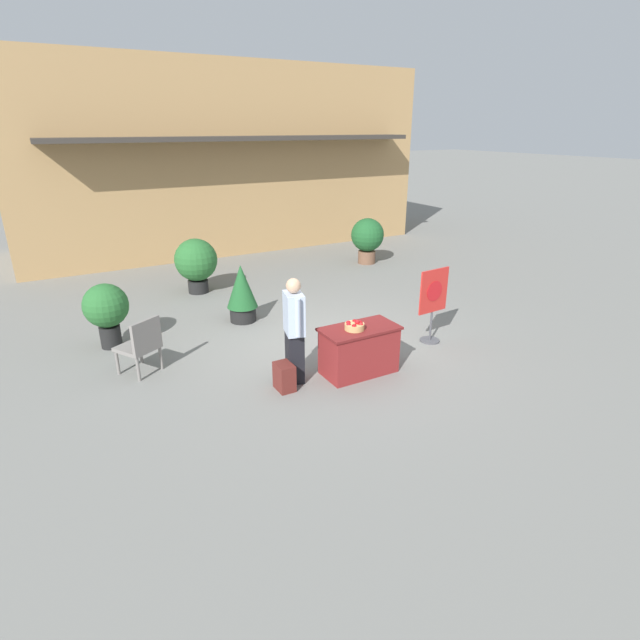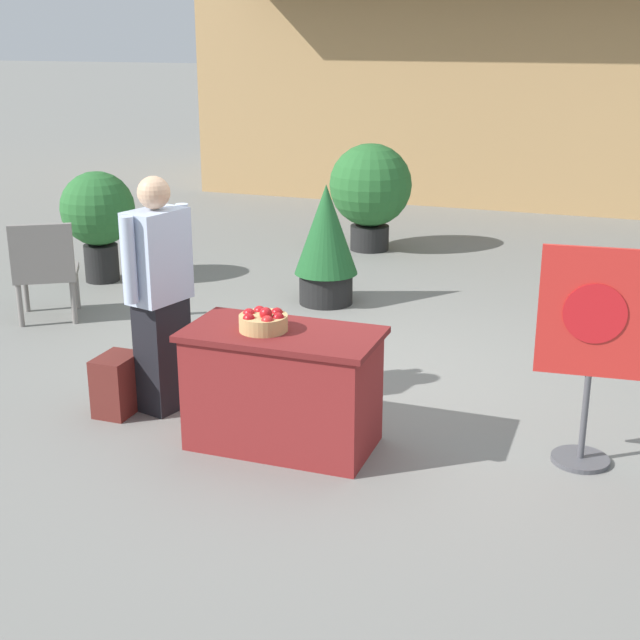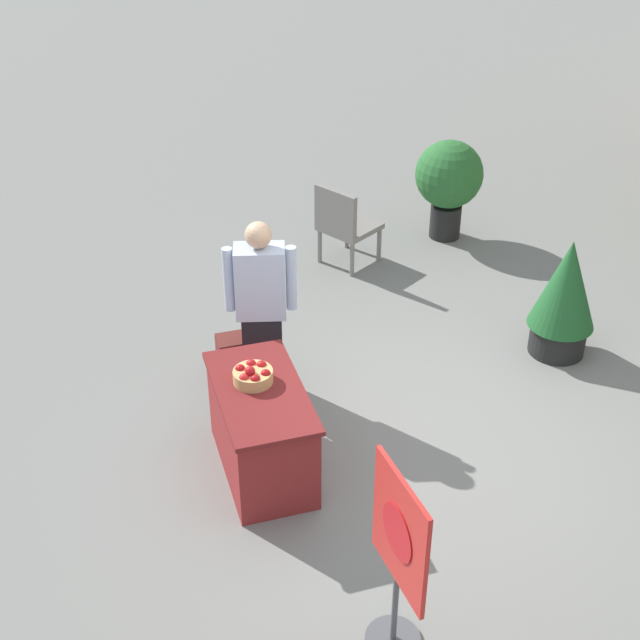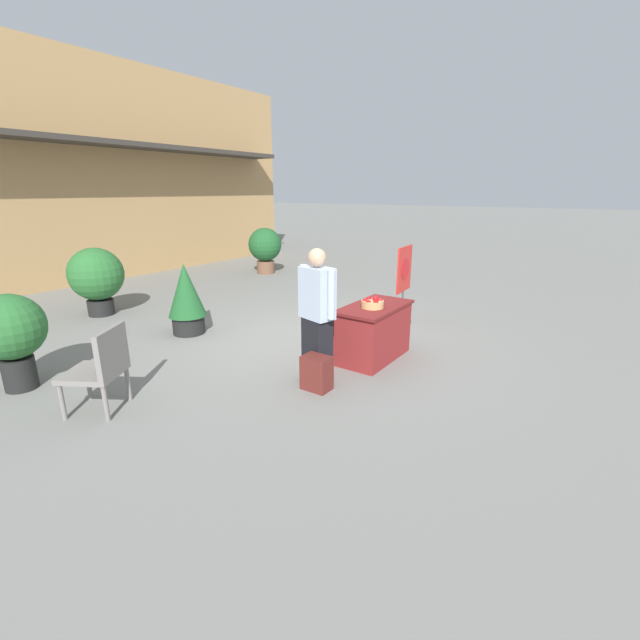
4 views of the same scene
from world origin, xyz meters
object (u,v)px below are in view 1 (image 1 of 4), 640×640
Objects in this scene: apple_basket at (355,326)px; potted_plant_far_right at (106,309)px; potted_plant_far_left at (367,237)px; patio_chair at (141,343)px; person_visitor at (294,330)px; potted_plant_near_left at (242,292)px; display_table at (359,350)px; potted_plant_near_right at (196,262)px; poster_board at (433,302)px; backpack at (284,377)px.

potted_plant_far_right reaches higher than apple_basket.
patio_chair is at bearing -150.41° from potted_plant_far_left.
patio_chair is at bearing 159.40° from person_visitor.
patio_chair is at bearing -147.80° from potted_plant_near_left.
apple_basket is at bearing -43.53° from potted_plant_far_right.
display_table is 1.05× the size of potted_plant_far_right.
potted_plant_near_right is at bearing 45.62° from potted_plant_far_right.
potted_plant_near_right is at bearing -154.80° from poster_board.
poster_board is 3.75m from potted_plant_near_left.
potted_plant_near_left is (2.23, 1.40, 0.10)m from patio_chair.
apple_basket is 5.47m from potted_plant_near_right.
person_visitor reaches higher than potted_plant_near_left.
poster_board is 1.06× the size of potted_plant_far_left.
apple_basket is at bearing -82.67° from poster_board.
apple_basket is 0.33× the size of patio_chair.
patio_chair is 0.80× the size of potted_plant_far_right.
backpack is 0.32× the size of potted_plant_far_left.
patio_chair is 0.73× the size of potted_plant_near_right.
apple_basket is 7.03m from potted_plant_far_left.
potted_plant_near_left is (-0.79, 3.07, 0.23)m from display_table.
backpack is at bearing -55.32° from potted_plant_far_right.
potted_plant_far_right is at bearing 136.47° from apple_basket.
patio_chair is (-2.00, 1.41, -0.33)m from person_visitor.
display_table reaches higher than backpack.
person_visitor is 5.11m from potted_plant_near_right.
person_visitor reaches higher than poster_board.
potted_plant_far_right is (-0.31, 1.36, 0.21)m from patio_chair.
potted_plant_far_left is (5.31, 5.59, 0.55)m from backpack.
display_table is at bearing -3.39° from backpack.
potted_plant_far_right is (-2.04, 2.95, 0.52)m from backpack.
potted_plant_near_right is (-0.25, 2.30, 0.13)m from potted_plant_near_left.
patio_chair is at bearing -118.15° from potted_plant_near_right.
person_visitor is 1.77× the size of patio_chair.
person_visitor is 3.61m from potted_plant_far_right.
potted_plant_far_right is at bearing 124.68° from backpack.
backpack is 5.32m from potted_plant_near_right.
display_table is 0.90× the size of poster_board.
potted_plant_near_left is at bearing 80.63° from backpack.
backpack is 2.37m from patio_chair.
backpack is 3.19m from poster_board.
potted_plant_near_right reaches higher than patio_chair.
display_table is at bearing -79.07° from potted_plant_near_right.
apple_basket is at bearing -4.96° from backpack.
backpack is 0.33× the size of potted_plant_near_right.
potted_plant_far_right is 3.27m from potted_plant_near_right.
potted_plant_far_left is at bearing -91.61° from patio_chair.
poster_board reaches higher than potted_plant_near_right.
display_table is 1.14m from person_visitor.
person_visitor is 1.21× the size of poster_board.
display_table is 5.48m from potted_plant_near_right.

